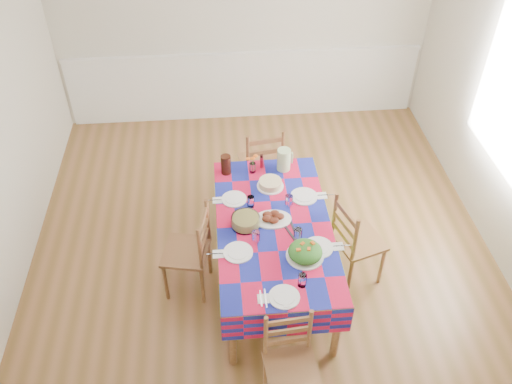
% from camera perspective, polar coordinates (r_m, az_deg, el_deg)
% --- Properties ---
extents(room, '(4.58, 5.08, 2.78)m').
position_cam_1_polar(room, '(4.48, 0.82, 5.34)').
color(room, brown).
rests_on(room, ground).
extents(wainscot, '(4.41, 0.06, 0.92)m').
position_cam_1_polar(wainscot, '(7.03, -1.26, 11.36)').
color(wainscot, white).
rests_on(wainscot, room).
extents(dining_table, '(0.99, 1.83, 0.71)m').
position_cam_1_polar(dining_table, '(4.69, 1.88, -4.16)').
color(dining_table, brown).
rests_on(dining_table, room).
extents(setting_near_head, '(0.38, 0.26, 0.11)m').
position_cam_1_polar(setting_near_head, '(4.13, 3.61, -10.34)').
color(setting_near_head, white).
rests_on(setting_near_head, dining_table).
extents(setting_left_near, '(0.44, 0.26, 0.12)m').
position_cam_1_polar(setting_left_near, '(4.42, -1.29, -5.79)').
color(setting_left_near, white).
rests_on(setting_left_near, dining_table).
extents(setting_left_far, '(0.41, 0.25, 0.11)m').
position_cam_1_polar(setting_left_far, '(4.83, -1.76, -0.84)').
color(setting_left_far, white).
rests_on(setting_left_far, dining_table).
extents(setting_right_near, '(0.46, 0.27, 0.12)m').
position_cam_1_polar(setting_right_near, '(4.47, 5.86, -5.32)').
color(setting_right_near, white).
rests_on(setting_right_near, dining_table).
extents(setting_right_far, '(0.46, 0.27, 0.12)m').
position_cam_1_polar(setting_right_far, '(4.86, 4.57, -0.62)').
color(setting_right_far, white).
rests_on(setting_right_far, dining_table).
extents(meat_platter, '(0.33, 0.24, 0.06)m').
position_cam_1_polar(meat_platter, '(4.66, 1.75, -2.74)').
color(meat_platter, white).
rests_on(meat_platter, dining_table).
extents(salad_platter, '(0.31, 0.31, 0.13)m').
position_cam_1_polar(salad_platter, '(4.36, 5.20, -6.32)').
color(salad_platter, white).
rests_on(salad_platter, dining_table).
extents(pasta_bowl, '(0.25, 0.25, 0.09)m').
position_cam_1_polar(pasta_bowl, '(4.60, -1.10, -3.09)').
color(pasta_bowl, white).
rests_on(pasta_bowl, dining_table).
extents(cake, '(0.25, 0.25, 0.07)m').
position_cam_1_polar(cake, '(4.99, 1.52, 0.87)').
color(cake, white).
rests_on(cake, dining_table).
extents(serving_utensils, '(0.14, 0.31, 0.01)m').
position_cam_1_polar(serving_utensils, '(4.60, 3.65, -3.93)').
color(serving_utensils, black).
rests_on(serving_utensils, dining_table).
extents(flower_vase, '(0.12, 0.10, 0.19)m').
position_cam_1_polar(flower_vase, '(5.13, -0.37, 2.84)').
color(flower_vase, white).
rests_on(flower_vase, dining_table).
extents(hot_sauce, '(0.04, 0.04, 0.15)m').
position_cam_1_polar(hot_sauce, '(5.19, 0.59, 3.28)').
color(hot_sauce, '#B30E21').
rests_on(hot_sauce, dining_table).
extents(green_pitcher, '(0.13, 0.13, 0.22)m').
position_cam_1_polar(green_pitcher, '(5.15, 2.94, 3.43)').
color(green_pitcher, '#B5D697').
rests_on(green_pitcher, dining_table).
extents(tea_pitcher, '(0.10, 0.10, 0.19)m').
position_cam_1_polar(tea_pitcher, '(5.11, -3.19, 2.90)').
color(tea_pitcher, '#32140B').
rests_on(tea_pitcher, dining_table).
extents(name_card, '(0.07, 0.02, 0.02)m').
position_cam_1_polar(name_card, '(4.06, 3.43, -11.93)').
color(name_card, white).
rests_on(name_card, dining_table).
extents(chair_near, '(0.41, 0.39, 0.85)m').
position_cam_1_polar(chair_near, '(4.15, 3.63, -17.64)').
color(chair_near, brown).
rests_on(chair_near, room).
extents(chair_far, '(0.48, 0.46, 0.95)m').
position_cam_1_polar(chair_far, '(5.66, 0.62, 2.90)').
color(chair_far, brown).
rests_on(chair_far, room).
extents(chair_left, '(0.46, 0.48, 0.92)m').
position_cam_1_polar(chair_left, '(4.80, -6.89, -6.27)').
color(chair_left, brown).
rests_on(chair_left, room).
extents(chair_right, '(0.50, 0.51, 0.93)m').
position_cam_1_polar(chair_right, '(4.93, 10.36, -5.15)').
color(chair_right, brown).
rests_on(chair_right, room).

